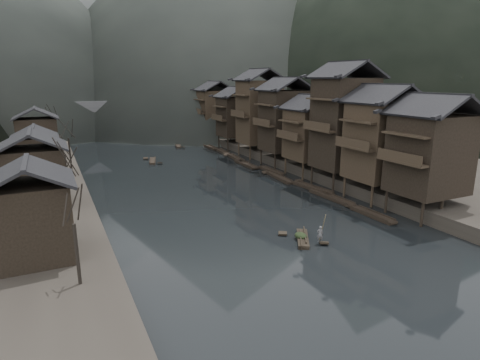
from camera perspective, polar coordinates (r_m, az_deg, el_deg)
water at (r=43.76m, az=1.27°, el=-5.12°), size 300.00×300.00×0.00m
right_bank at (r=94.70m, az=9.30°, el=5.83°), size 40.00×200.00×1.80m
stilt_houses at (r=66.74m, az=7.22°, el=9.48°), size 9.00×67.60×16.96m
left_houses at (r=57.62m, az=-27.13°, el=3.85°), size 8.10×53.20×8.73m
bare_trees at (r=58.62m, az=-23.80°, el=5.24°), size 4.00×62.53×8.00m
moored_sampans at (r=72.46m, az=0.01°, el=2.88°), size 2.92×72.16×0.47m
midriver_boats at (r=91.35m, az=-13.14°, el=4.89°), size 11.37×43.12×0.45m
stone_bridge at (r=110.79m, az=-16.00°, el=8.87°), size 40.00×6.00×9.00m
hero_sampan at (r=37.82m, az=8.92°, el=-8.17°), size 3.13×4.42×0.43m
cargo_heap at (r=37.70m, az=8.65°, el=-7.35°), size 1.03×1.35×0.62m
boatman at (r=36.88m, az=11.32°, el=-7.21°), size 0.66×0.55×1.53m
bamboo_pole at (r=36.11m, az=11.78°, el=-3.15°), size 1.26×2.40×3.88m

